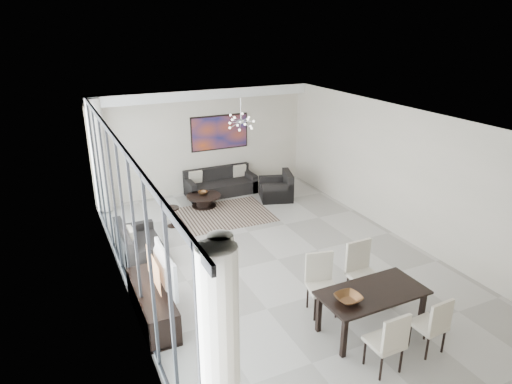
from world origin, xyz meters
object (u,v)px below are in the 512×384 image
television (159,270)px  sofa_main (220,185)px  dining_table (372,296)px  coffee_table (204,200)px  tv_console (152,304)px

television → sofa_main: bearing=-31.3°
sofa_main → dining_table: sofa_main is taller
coffee_table → television: 4.79m
television → coffee_table: bearing=-28.0°
coffee_table → dining_table: size_ratio=0.54×
sofa_main → tv_console: (-3.08, -4.92, 0.03)m
coffee_table → tv_console: tv_console is taller
television → dining_table: (2.86, -1.75, -0.25)m
coffee_table → television: (-2.18, -4.21, 0.68)m
tv_console → dining_table: 3.51m
tv_console → sofa_main: bearing=58.0°
coffee_table → tv_console: 4.81m
tv_console → television: (0.16, -0.01, 0.59)m
sofa_main → dining_table: 6.69m
coffee_table → television: size_ratio=0.82×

